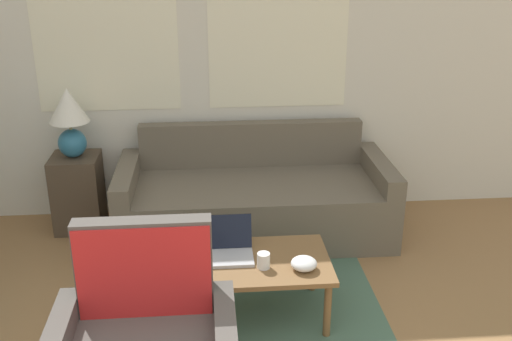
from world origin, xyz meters
TOP-DOWN VIEW (x-y plane):
  - wall_back at (-0.00, 3.61)m, footprint 6.33×0.06m
  - rug at (0.28, 2.54)m, footprint 1.58×1.96m
  - couch at (0.36, 3.14)m, footprint 2.08×0.89m
  - side_table at (-1.03, 3.32)m, footprint 0.37×0.37m
  - table_lamp at (-1.03, 3.32)m, footprint 0.30×0.30m
  - coffee_table at (0.28, 2.00)m, footprint 0.88×0.59m
  - laptop at (0.11, 2.07)m, footprint 0.31×0.27m
  - cup_navy at (0.31, 1.91)m, footprint 0.08×0.08m
  - snack_bowl at (0.54, 1.87)m, footprint 0.15×0.15m

SIDE VIEW (x-z plane):
  - rug at x=0.28m, z-range 0.00..0.01m
  - couch at x=0.36m, z-range -0.14..0.66m
  - side_table at x=-1.03m, z-range 0.00..0.61m
  - coffee_table at x=0.28m, z-range 0.15..0.53m
  - snack_bowl at x=0.54m, z-range 0.38..0.46m
  - cup_navy at x=0.31m, z-range 0.38..0.48m
  - laptop at x=0.11m, z-range 0.32..0.55m
  - table_lamp at x=-1.03m, z-range 0.66..1.20m
  - wall_back at x=0.00m, z-range 0.01..2.61m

